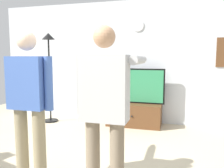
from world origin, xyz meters
TOP-DOWN VIEW (x-y plane):
  - back_wall at (0.00, 2.95)m, footprint 6.40×0.10m
  - tv_stand at (0.14, 2.60)m, footprint 1.14×0.57m
  - television at (0.14, 2.65)m, footprint 1.25×0.07m
  - wall_clock at (0.14, 2.89)m, footprint 0.26×0.03m
  - floor_lamp at (-1.76, 2.37)m, footprint 0.32×0.32m
  - person_standing_nearer_lamp at (-0.55, -0.06)m, footprint 0.60×0.78m
  - person_standing_nearer_couch at (0.36, -0.17)m, footprint 0.63×0.78m

SIDE VIEW (x-z plane):
  - tv_stand at x=0.14m, z-range 0.00..0.48m
  - television at x=0.14m, z-range 0.48..1.22m
  - person_standing_nearer_lamp at x=-0.55m, z-range 0.12..1.87m
  - person_standing_nearer_couch at x=0.36m, z-range 0.13..1.89m
  - back_wall at x=0.00m, z-range 0.00..2.70m
  - floor_lamp at x=-1.76m, z-range 0.43..2.42m
  - wall_clock at x=0.14m, z-range 2.02..2.28m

